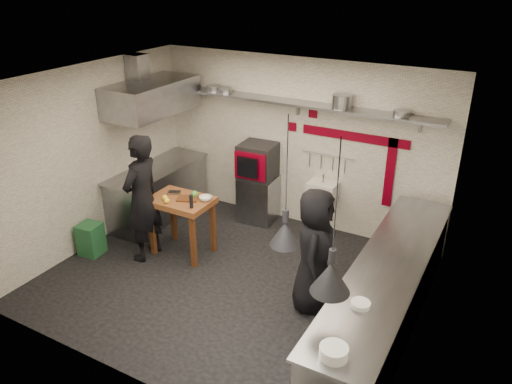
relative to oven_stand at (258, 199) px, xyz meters
The scene contains 47 objects.
floor 1.92m from the oven_stand, 72.42° to the right, with size 5.00×5.00×0.00m, color black.
ceiling 3.05m from the oven_stand, 72.42° to the right, with size 5.00×5.00×0.00m, color beige.
wall_back 1.19m from the oven_stand, 28.44° to the left, with size 5.00×0.04×2.80m, color silver.
wall_front 4.06m from the oven_stand, 81.70° to the right, with size 5.00×0.04×2.80m, color silver.
wall_left 2.82m from the oven_stand, 137.15° to the right, with size 0.04×4.20×2.80m, color silver.
wall_right 3.69m from the oven_stand, 30.29° to the right, with size 0.04×4.20×2.80m, color silver.
red_band_horiz 2.01m from the oven_stand, 10.73° to the left, with size 1.70×0.02×0.14m, color #630112.
red_band_vert 2.28m from the oven_stand, ahead, with size 0.14×0.02×1.10m, color #630112.
red_tile_a 1.78m from the oven_stand, 19.37° to the left, with size 0.14×0.02×0.14m, color #630112.
red_tile_b 1.39m from the oven_stand, 31.58° to the left, with size 0.14×0.02×0.14m, color #630112.
back_shelf 1.82m from the oven_stand, 12.67° to the left, with size 4.60×0.34×0.04m, color slate.
shelf_bracket_left 2.12m from the oven_stand, 168.23° to the left, with size 0.04×0.06×0.24m, color slate.
shelf_bracket_mid 1.74m from the oven_stand, 26.05° to the left, with size 0.04×0.06×0.24m, color slate.
shelf_bracket_right 2.97m from the oven_stand, ahead, with size 0.04×0.06×0.24m, color slate.
pan_far_left 2.02m from the oven_stand, behind, with size 0.25×0.25×0.09m, color slate.
pan_mid_left 1.91m from the oven_stand, 169.69° to the left, with size 0.25×0.25×0.07m, color slate.
stock_pot 2.28m from the oven_stand, ahead, with size 0.29×0.29×0.20m, color slate.
pan_right 2.85m from the oven_stand, ahead, with size 0.23×0.23×0.08m, color slate.
oven_stand is the anchor object (origin of this frame).
combi_oven 0.69m from the oven_stand, 131.00° to the left, with size 0.58×0.54×0.58m, color black.
oven_door 0.74m from the oven_stand, 91.41° to the right, with size 0.55×0.03×0.46m, color #630112.
oven_glass 0.77m from the oven_stand, 93.24° to the right, with size 0.36×0.02×0.34m, color black.
hand_sink 1.19m from the oven_stand, ahead, with size 0.46×0.34×0.22m, color silver.
sink_tap 1.26m from the oven_stand, ahead, with size 0.03×0.03×0.14m, color slate.
sink_drain 1.12m from the oven_stand, ahead, with size 0.06×0.06×0.66m, color slate.
utensil_rail 1.47m from the oven_stand, 13.46° to the left, with size 0.02×0.02×0.90m, color slate.
counter_right 3.26m from the oven_stand, 33.40° to the right, with size 0.70×3.80×0.90m, color slate.
counter_right_top 3.30m from the oven_stand, 33.40° to the right, with size 0.76×3.90×0.03m, color slate.
plate_stack 4.46m from the oven_stand, 52.58° to the right, with size 0.26×0.26×0.11m, color silver.
small_bowl_right 3.84m from the oven_stand, 45.39° to the right, with size 0.20×0.20×0.05m, color silver.
counter_left 1.75m from the oven_stand, 154.86° to the right, with size 0.70×1.90×0.90m, color slate.
counter_left_top 1.82m from the oven_stand, 154.86° to the right, with size 0.76×2.00×0.03m, color slate.
extractor_hood 2.44m from the oven_stand, 154.15° to the right, with size 0.78×1.60×0.50m, color slate.
hood_duct 2.89m from the oven_stand, 157.38° to the right, with size 0.28×0.28×0.50m, color slate.
green_bin 2.81m from the oven_stand, 127.23° to the right, with size 0.32×0.32×0.50m, color #1F5830.
prep_table 1.59m from the oven_stand, 107.57° to the right, with size 0.92×0.64×0.92m, color brown, non-canonical shape.
cutting_board 1.63m from the oven_stand, 104.07° to the right, with size 0.30×0.21×0.03m, color #542C15.
pepper_mill 1.81m from the oven_stand, 95.28° to the right, with size 0.05×0.05×0.20m, color black.
lemon_a 1.88m from the oven_stand, 111.19° to the right, with size 0.08×0.08×0.08m, color yellow.
lemon_b 1.91m from the oven_stand, 107.93° to the right, with size 0.08×0.08×0.08m, color yellow.
veg_ball 1.53m from the oven_stand, 103.23° to the right, with size 0.11×0.11×0.11m, color #4D8F36.
steel_tray 1.66m from the oven_stand, 115.34° to the right, with size 0.18×0.12×0.03m, color slate.
bowl 1.50m from the oven_stand, 95.05° to the right, with size 0.19×0.19×0.06m, color silver.
heat_lamp_near 3.63m from the oven_stand, 56.20° to the right, with size 0.33×0.33×1.42m, color black, non-canonical shape.
heat_lamp_far 4.26m from the oven_stand, 51.32° to the right, with size 0.38×0.38×1.53m, color black, non-canonical shape.
chef_left 2.16m from the oven_stand, 115.88° to the right, with size 0.71×0.46×1.94m, color black.
chef_right 2.56m from the oven_stand, 45.01° to the right, with size 0.81×0.53×1.66m, color black.
Camera 1 is at (3.17, -5.01, 4.09)m, focal length 35.00 mm.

